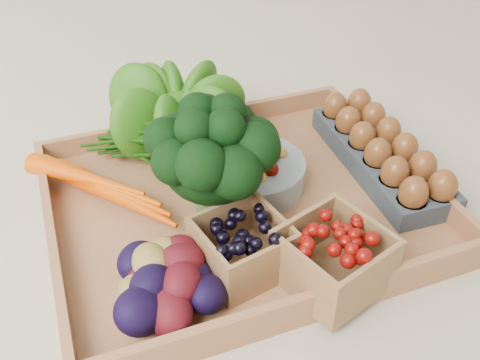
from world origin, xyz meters
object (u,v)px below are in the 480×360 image
object	(u,v)px
broccoli	(213,181)
egg_carton	(380,158)
tray	(240,207)
cherry_bowl	(253,173)

from	to	relation	value
broccoli	egg_carton	world-z (taller)	broccoli
broccoli	egg_carton	size ratio (longest dim) A/B	0.60
tray	egg_carton	world-z (taller)	egg_carton
broccoli	egg_carton	distance (m)	0.30
tray	egg_carton	xyz separation A→B (m)	(0.25, 0.01, 0.02)
cherry_bowl	egg_carton	world-z (taller)	cherry_bowl
broccoli	egg_carton	xyz separation A→B (m)	(0.29, 0.02, -0.05)
broccoli	tray	bearing A→B (deg)	21.64
tray	cherry_bowl	size ratio (longest dim) A/B	3.43
tray	broccoli	size ratio (longest dim) A/B	3.08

